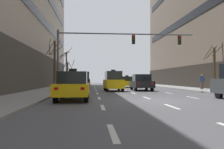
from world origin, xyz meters
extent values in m
plane|color=#515156|center=(0.00, 0.00, 0.00)|extent=(120.00, 120.00, 0.00)
cube|color=gray|center=(-8.07, 0.00, 0.07)|extent=(3.46, 80.00, 0.14)
cube|color=silver|center=(-3.17, -8.00, 0.00)|extent=(0.16, 2.00, 0.01)
cube|color=silver|center=(-3.17, -3.00, 0.00)|extent=(0.16, 2.00, 0.01)
cube|color=silver|center=(-3.17, 2.00, 0.00)|extent=(0.16, 2.00, 0.01)
cube|color=silver|center=(-3.17, 7.00, 0.00)|extent=(0.16, 2.00, 0.01)
cube|color=silver|center=(-3.17, 12.00, 0.00)|extent=(0.16, 2.00, 0.01)
cube|color=silver|center=(-3.17, 17.00, 0.00)|extent=(0.16, 2.00, 0.01)
cube|color=silver|center=(-3.17, 22.00, 0.00)|extent=(0.16, 2.00, 0.01)
cube|color=silver|center=(-3.17, 27.00, 0.00)|extent=(0.16, 2.00, 0.01)
cube|color=silver|center=(-3.17, 32.00, 0.00)|extent=(0.16, 2.00, 0.01)
cube|color=silver|center=(0.00, -3.00, 0.00)|extent=(0.16, 2.00, 0.01)
cube|color=silver|center=(0.00, 2.00, 0.00)|extent=(0.16, 2.00, 0.01)
cube|color=silver|center=(0.00, 7.00, 0.00)|extent=(0.16, 2.00, 0.01)
cube|color=silver|center=(0.00, 12.00, 0.00)|extent=(0.16, 2.00, 0.01)
cube|color=silver|center=(0.00, 17.00, 0.00)|extent=(0.16, 2.00, 0.01)
cube|color=silver|center=(0.00, 22.00, 0.00)|extent=(0.16, 2.00, 0.01)
cube|color=silver|center=(0.00, 27.00, 0.00)|extent=(0.16, 2.00, 0.01)
cube|color=silver|center=(0.00, 32.00, 0.00)|extent=(0.16, 2.00, 0.01)
cube|color=silver|center=(3.17, 2.00, 0.00)|extent=(0.16, 2.00, 0.01)
cube|color=silver|center=(3.17, 7.00, 0.00)|extent=(0.16, 2.00, 0.01)
cube|color=silver|center=(3.17, 12.00, 0.00)|extent=(0.16, 2.00, 0.01)
cube|color=silver|center=(3.17, 17.00, 0.00)|extent=(0.16, 2.00, 0.01)
cube|color=silver|center=(3.17, 22.00, 0.00)|extent=(0.16, 2.00, 0.01)
cube|color=silver|center=(3.17, 27.00, 0.00)|extent=(0.16, 2.00, 0.01)
cube|color=silver|center=(3.17, 32.00, 0.00)|extent=(0.16, 2.00, 0.01)
cylinder|color=black|center=(-5.59, 18.40, 0.33)|extent=(0.22, 0.67, 0.67)
cylinder|color=black|center=(-3.97, 18.41, 0.33)|extent=(0.22, 0.67, 0.67)
cylinder|color=black|center=(-5.58, 15.67, 0.33)|extent=(0.22, 0.67, 0.67)
cylinder|color=black|center=(-3.96, 15.68, 0.33)|extent=(0.22, 0.67, 0.67)
cube|color=black|center=(-4.78, 17.04, 0.79)|extent=(1.87, 4.45, 0.91)
cube|color=black|center=(-4.78, 17.04, 1.70)|extent=(1.62, 2.63, 0.91)
cube|color=white|center=(-5.43, 19.22, 0.95)|extent=(0.20, 0.08, 0.14)
cube|color=red|center=(-5.42, 14.86, 0.95)|extent=(0.20, 0.08, 0.14)
cube|color=white|center=(-4.13, 19.22, 0.95)|extent=(0.20, 0.08, 0.14)
cube|color=red|center=(-4.12, 14.86, 0.95)|extent=(0.20, 0.08, 0.14)
cylinder|color=black|center=(-2.24, 12.08, 0.32)|extent=(0.23, 0.64, 0.63)
cylinder|color=black|center=(-0.71, 12.12, 0.32)|extent=(0.23, 0.64, 0.63)
cylinder|color=black|center=(-2.16, 9.49, 0.32)|extent=(0.23, 0.64, 0.63)
cylinder|color=black|center=(-0.63, 9.54, 0.32)|extent=(0.23, 0.64, 0.63)
cube|color=yellow|center=(-1.44, 10.81, 0.75)|extent=(1.89, 4.26, 0.86)
cube|color=black|center=(-1.44, 10.81, 1.61)|extent=(1.61, 2.53, 0.86)
cube|color=white|center=(-2.12, 12.85, 0.90)|extent=(0.19, 0.08, 0.13)
cube|color=red|center=(-1.99, 8.73, 0.90)|extent=(0.19, 0.08, 0.13)
cube|color=white|center=(-0.89, 12.89, 0.90)|extent=(0.19, 0.08, 0.13)
cube|color=red|center=(-0.76, 8.76, 0.90)|extent=(0.19, 0.08, 0.13)
cube|color=black|center=(-1.44, 10.81, 2.12)|extent=(0.43, 0.20, 0.17)
cylinder|color=black|center=(-5.57, 2.09, 0.34)|extent=(0.23, 0.68, 0.68)
cylinder|color=black|center=(-3.94, 2.07, 0.34)|extent=(0.23, 0.68, 0.68)
cylinder|color=black|center=(-5.60, -0.68, 0.34)|extent=(0.23, 0.68, 0.68)
cylinder|color=black|center=(-3.96, -0.69, 0.34)|extent=(0.23, 0.68, 0.68)
cube|color=yellow|center=(-4.77, 0.70, 0.67)|extent=(1.92, 4.52, 0.66)
cube|color=black|center=(-4.77, 0.49, 1.34)|extent=(1.65, 1.96, 0.70)
cube|color=white|center=(-5.41, 2.92, 0.78)|extent=(0.21, 0.08, 0.14)
cube|color=red|center=(-5.45, -1.51, 0.78)|extent=(0.21, 0.08, 0.14)
cube|color=white|center=(-4.09, 2.90, 0.78)|extent=(0.21, 0.08, 0.14)
cube|color=red|center=(-4.13, -1.52, 0.78)|extent=(0.21, 0.08, 0.14)
cube|color=black|center=(-4.77, 0.49, 1.78)|extent=(0.45, 0.21, 0.18)
cylinder|color=black|center=(0.87, 13.08, 0.35)|extent=(0.25, 0.70, 0.70)
cylinder|color=black|center=(2.56, 13.04, 0.35)|extent=(0.25, 0.70, 0.70)
cylinder|color=black|center=(0.80, 10.23, 0.35)|extent=(0.25, 0.70, 0.70)
cylinder|color=black|center=(2.49, 10.19, 0.35)|extent=(0.25, 0.70, 0.70)
cube|color=black|center=(1.68, 11.63, 0.69)|extent=(2.05, 4.69, 0.68)
cube|color=black|center=(1.67, 11.42, 1.38)|extent=(1.74, 2.05, 0.72)
cube|color=white|center=(1.05, 13.93, 0.80)|extent=(0.21, 0.09, 0.15)
cube|color=red|center=(0.95, 9.37, 0.80)|extent=(0.21, 0.09, 0.15)
cube|color=white|center=(2.41, 13.90, 0.80)|extent=(0.21, 0.09, 0.15)
cube|color=red|center=(2.30, 9.33, 0.80)|extent=(0.21, 0.09, 0.15)
cylinder|color=black|center=(0.74, 22.15, 0.32)|extent=(0.23, 0.64, 0.64)
cylinder|color=black|center=(2.28, 22.11, 0.32)|extent=(0.23, 0.64, 0.64)
cylinder|color=black|center=(0.67, 19.54, 0.32)|extent=(0.23, 0.64, 0.64)
cylinder|color=black|center=(2.21, 19.50, 0.32)|extent=(0.23, 0.64, 0.64)
cube|color=yellow|center=(1.48, 20.82, 0.63)|extent=(1.89, 4.30, 0.62)
cube|color=black|center=(1.47, 20.63, 1.27)|extent=(1.60, 1.88, 0.66)
cube|color=white|center=(0.91, 22.93, 0.74)|extent=(0.20, 0.08, 0.14)
cube|color=red|center=(0.80, 18.75, 0.74)|extent=(0.20, 0.08, 0.14)
cube|color=white|center=(2.15, 22.89, 0.74)|extent=(0.20, 0.08, 0.14)
cube|color=red|center=(2.04, 18.72, 0.74)|extent=(0.20, 0.08, 0.14)
cube|color=black|center=(1.47, 20.63, 1.68)|extent=(0.43, 0.20, 0.17)
cylinder|color=black|center=(4.46, 0.96, 0.34)|extent=(0.23, 0.69, 0.69)
cube|color=white|center=(4.62, 1.80, 0.97)|extent=(0.21, 0.08, 0.15)
cylinder|color=#4C4C51|center=(-6.74, 8.40, 2.96)|extent=(0.18, 0.18, 5.64)
cylinder|color=#4C4C51|center=(-0.38, 8.40, 5.48)|extent=(12.73, 0.12, 0.12)
cube|color=black|center=(0.26, 8.40, 4.96)|extent=(0.28, 0.24, 0.84)
sphere|color=red|center=(0.26, 8.26, 5.22)|extent=(0.17, 0.17, 0.17)
sphere|color=#523505|center=(0.26, 8.26, 4.96)|extent=(0.17, 0.17, 0.17)
sphere|color=#073E10|center=(0.26, 8.26, 4.70)|extent=(0.17, 0.17, 0.17)
cube|color=black|center=(4.71, 8.40, 4.96)|extent=(0.28, 0.24, 0.84)
sphere|color=red|center=(4.71, 8.26, 5.22)|extent=(0.17, 0.17, 0.17)
sphere|color=#523505|center=(4.71, 8.26, 4.96)|extent=(0.17, 0.17, 0.17)
sphere|color=#073E10|center=(4.71, 8.26, 4.70)|extent=(0.17, 0.17, 0.17)
cylinder|color=#4C3823|center=(-7.73, 25.28, 2.86)|extent=(0.20, 0.20, 5.45)
cylinder|color=#42301E|center=(-8.24, 25.90, 5.15)|extent=(1.31, 1.12, 1.51)
cylinder|color=#42301E|center=(-7.51, 25.96, 5.65)|extent=(1.43, 0.51, 1.60)
cylinder|color=#42301E|center=(-8.30, 25.60, 5.24)|extent=(0.72, 1.22, 0.78)
cylinder|color=#42301E|center=(-8.11, 26.09, 5.27)|extent=(1.67, 0.84, 1.01)
cylinder|color=#4C3823|center=(-7.73, 27.55, 2.09)|extent=(0.21, 0.21, 3.89)
cylinder|color=#42301E|center=(-6.81, 27.83, 3.96)|extent=(0.64, 1.89, 1.12)
cylinder|color=#42301E|center=(-8.39, 27.77, 3.34)|extent=(0.52, 1.39, 1.34)
cylinder|color=#42301E|center=(-7.13, 27.38, 3.20)|extent=(0.41, 1.26, 1.03)
cylinder|color=#42301E|center=(-8.01, 28.06, 3.62)|extent=(1.11, 0.64, 1.04)
cylinder|color=#42301E|center=(-7.61, 27.09, 4.00)|extent=(0.98, 0.32, 1.21)
cylinder|color=#4C3823|center=(-7.73, 13.01, 2.81)|extent=(0.24, 0.24, 5.34)
cylinder|color=#42301E|center=(-8.25, 13.38, 4.76)|extent=(0.83, 1.13, 1.71)
cylinder|color=#42301E|center=(-7.64, 13.66, 4.43)|extent=(1.36, 0.25, 0.98)
cylinder|color=#42301E|center=(-7.78, 13.61, 4.82)|extent=(1.26, 0.18, 1.70)
cylinder|color=#42301E|center=(-8.26, 12.98, 4.31)|extent=(0.13, 1.11, 0.91)
cylinder|color=#42301E|center=(-8.25, 12.98, 5.18)|extent=(0.13, 1.10, 1.20)
cylinder|color=#4C3823|center=(7.73, 7.56, 2.16)|extent=(0.23, 0.23, 4.04)
cylinder|color=#42301E|center=(7.75, 8.06, 3.83)|extent=(1.05, 0.13, 1.22)
cylinder|color=#42301E|center=(7.42, 8.15, 3.78)|extent=(1.26, 0.71, 1.44)
cylinder|color=#42301E|center=(8.33, 7.16, 3.73)|extent=(0.88, 1.28, 1.58)
cylinder|color=#42301E|center=(8.20, 7.85, 3.95)|extent=(0.67, 1.03, 0.97)
cylinder|color=brown|center=(8.29, 11.06, 0.55)|extent=(0.13, 0.13, 0.81)
cylinder|color=brown|center=(8.14, 11.13, 0.55)|extent=(0.13, 0.13, 0.81)
cube|color=navy|center=(8.21, 11.09, 1.24)|extent=(0.39, 0.33, 0.58)
sphere|color=#9E704C|center=(8.21, 11.09, 1.64)|extent=(0.21, 0.21, 0.21)
cylinder|color=navy|center=(8.41, 11.00, 1.27)|extent=(0.09, 0.09, 0.52)
cylinder|color=navy|center=(8.02, 11.19, 1.27)|extent=(0.09, 0.09, 0.52)
camera|label=1|loc=(-3.68, -13.66, 1.29)|focal=38.21mm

